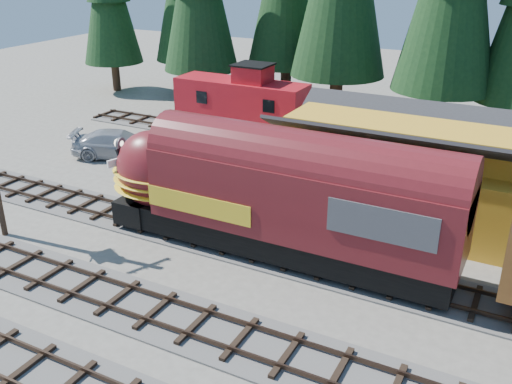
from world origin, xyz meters
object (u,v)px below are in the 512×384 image
at_px(depot, 407,161).
at_px(locomotive, 264,199).
at_px(caboose, 242,104).
at_px(pickup_truck_a, 186,166).
at_px(pickup_truck_b, 119,144).

relative_size(depot, locomotive, 0.78).
bearing_deg(locomotive, caboose, 122.26).
xyz_separation_m(locomotive, caboose, (-8.84, 14.00, -0.16)).
bearing_deg(pickup_truck_a, depot, -85.25).
bearing_deg(caboose, pickup_truck_b, -125.64).
height_order(caboose, pickup_truck_b, caboose).
relative_size(caboose, pickup_truck_a, 1.33).
distance_m(pickup_truck_a, pickup_truck_b, 6.45).
height_order(locomotive, pickup_truck_a, locomotive).
height_order(pickup_truck_a, pickup_truck_b, pickup_truck_a).
bearing_deg(locomotive, pickup_truck_b, 153.84).
bearing_deg(pickup_truck_b, caboose, -60.41).
height_order(caboose, pickup_truck_a, caboose).
bearing_deg(pickup_truck_a, caboose, 6.63).
distance_m(locomotive, pickup_truck_a, 9.49).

